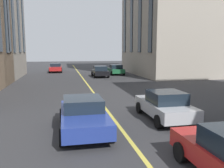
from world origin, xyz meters
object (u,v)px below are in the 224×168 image
object	(u,v)px
car_black_parked_a	(100,71)
car_silver_mid	(165,105)
car_red_near	(56,68)
car_blue_parked_b	(83,114)
car_green_far	(116,70)

from	to	relation	value
car_black_parked_a	car_silver_mid	size ratio (longest dim) A/B	1.00
car_red_near	car_black_parked_a	bearing A→B (deg)	-145.07
car_silver_mid	car_blue_parked_b	distance (m)	4.10
car_silver_mid	car_blue_parked_b	bearing A→B (deg)	101.73
car_green_far	car_blue_parked_b	distance (m)	23.34
car_red_near	car_green_far	distance (m)	10.10
car_black_parked_a	car_silver_mid	xyz separation A→B (m)	(-19.14, -0.14, 0.00)
car_red_near	car_green_far	xyz separation A→B (m)	(-5.73, -8.32, -0.00)
car_silver_mid	car_green_far	xyz separation A→B (m)	(21.59, -2.47, 0.00)
car_red_near	car_green_far	size ratio (longest dim) A/B	1.13
car_green_far	car_silver_mid	bearing A→B (deg)	173.46
car_black_parked_a	car_blue_parked_b	world-z (taller)	car_black_parked_a
car_red_near	car_blue_parked_b	world-z (taller)	same
car_black_parked_a	car_blue_parked_b	xyz separation A→B (m)	(-19.97, 3.88, 0.00)
car_black_parked_a	car_blue_parked_b	distance (m)	20.35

